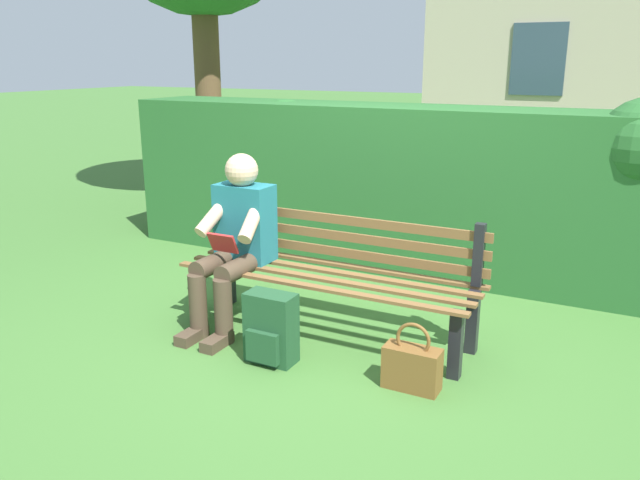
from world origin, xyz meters
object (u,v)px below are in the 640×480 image
at_px(handbag, 412,366).
at_px(person_seated, 235,238).
at_px(backpack, 271,329).
at_px(park_bench, 333,270).

bearing_deg(handbag, person_seated, -13.06).
xyz_separation_m(backpack, handbag, (-0.86, -0.07, -0.08)).
relative_size(person_seated, handbag, 2.97).
distance_m(backpack, handbag, 0.86).
bearing_deg(park_bench, handbag, 145.75).
bearing_deg(park_bench, person_seated, 15.93).
relative_size(backpack, handbag, 1.10).
distance_m(person_seated, backpack, 0.75).
xyz_separation_m(park_bench, handbag, (-0.73, 0.50, -0.29)).
relative_size(park_bench, backpack, 4.58).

